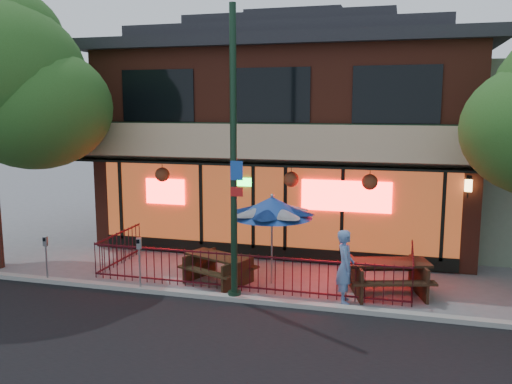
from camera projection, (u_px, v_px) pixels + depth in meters
The scene contains 11 objects.
ground at pixel (239, 294), 13.67m from camera, with size 80.00×80.00×0.00m, color gray.
curb at pixel (233, 298), 13.19m from camera, with size 80.00×0.25×0.12m, color #999993.
restaurant_building at pixel (295, 121), 19.79m from camera, with size 12.96×9.49×8.05m.
patio_fence at pixel (245, 264), 14.05m from camera, with size 8.44×2.62×1.00m.
street_light at pixel (234, 172), 12.79m from camera, with size 0.43×0.32×7.00m.
picnic_table_left at pixel (218, 265), 14.47m from camera, with size 2.15×1.92×0.75m.
picnic_table_right at pixel (388, 273), 13.53m from camera, with size 2.38×2.06×0.87m.
patio_umbrella at pixel (272, 207), 14.14m from camera, with size 2.12×2.12×2.43m.
pedestrian at pixel (345, 266), 12.94m from camera, with size 0.65×0.43×1.79m, color #5D82BB.
parking_meter_near at pixel (139, 255), 13.71m from camera, with size 0.15×0.14×1.40m.
parking_meter_far at pixel (46, 251), 14.44m from camera, with size 0.13×0.12×1.26m.
Camera 1 is at (3.85, -12.52, 4.70)m, focal length 38.00 mm.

